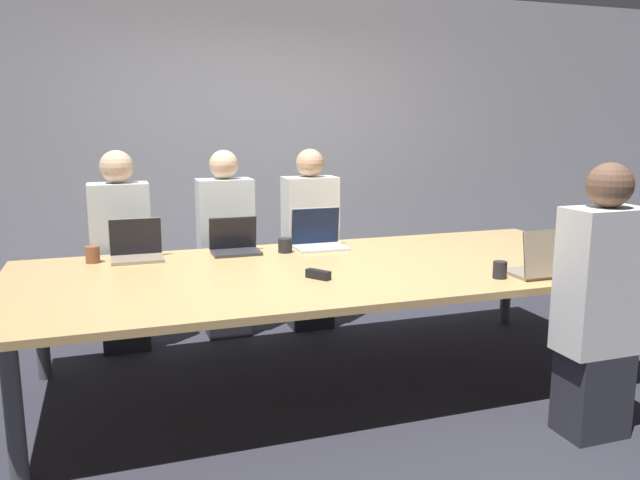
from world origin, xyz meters
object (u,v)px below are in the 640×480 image
Objects in this scene: cup_far_center at (285,245)px; laptop_far_left at (137,248)px; person_near_right at (599,307)px; person_far_left at (122,254)px; person_far_center at (310,243)px; laptop_near_right at (544,263)px; laptop_far_center at (318,237)px; person_far_midleft at (226,247)px; cup_far_left at (93,255)px; cup_near_right at (500,270)px; stapler at (318,274)px; laptop_far_midleft at (235,243)px.

laptop_far_left is at bearing 173.58° from cup_far_center.
person_far_left is at bearing -42.73° from person_near_right.
person_far_center reaches higher than laptop_near_right.
person_far_left reaches higher than person_far_center.
laptop_far_center is 0.25× the size of person_far_center.
laptop_near_right reaches higher than laptop_far_center.
laptop_far_left is at bearing 178.84° from laptop_far_center.
person_far_midleft is at bearing -55.13° from person_near_right.
cup_far_left is 0.07× the size of person_near_right.
person_far_midleft is at bearing 126.98° from cup_near_right.
cup_far_center is 0.64× the size of stapler.
laptop_far_left is 0.91× the size of laptop_near_right.
person_near_right reaches higher than person_far_center.
cup_far_left is 0.30× the size of laptop_far_center.
person_far_left is 2.76m from laptop_near_right.
person_far_center reaches higher than cup_far_center.
cup_far_left is 1.47m from laptop_far_center.
laptop_near_right is 1.94m from laptop_far_midleft.
laptop_far_midleft is (-0.58, 0.02, -0.01)m from laptop_far_center.
person_far_midleft is (0.74, 0.08, -0.01)m from person_far_left.
laptop_far_left is 1.38m from person_far_center.
laptop_far_center is 2.34× the size of stapler.
person_far_center is 1.72m from cup_near_right.
laptop_near_right is 1.28m from stapler.
person_far_left reaches higher than laptop_far_center.
laptop_far_midleft is (0.63, -0.01, -0.01)m from laptop_far_left.
laptop_far_midleft is at bearing 178.21° from laptop_far_center.
person_far_midleft is at bearing 86.74° from laptop_far_midleft.
laptop_far_left is 0.93× the size of laptop_far_center.
person_far_center is 0.82m from laptop_far_midleft.
person_far_center is (0.09, 0.47, -0.13)m from laptop_far_center.
laptop_near_right reaches higher than cup_far_left.
laptop_far_left is at bearing -144.04° from person_far_midleft.
person_far_center is 9.36× the size of stapler.
person_far_left reaches higher than person_near_right.
stapler is (-0.28, -0.83, -0.05)m from laptop_far_center.
cup_far_center is 0.07× the size of person_far_midleft.
person_near_right is 2.25m from laptop_far_midleft.
cup_near_right is (-0.26, 0.05, -0.03)m from laptop_near_right.
person_far_midleft is at bearing 5.78° from person_far_left.
person_far_left is 3.04m from person_near_right.
laptop_far_left is 1.21m from laptop_far_center.
person_near_right reaches higher than laptop_near_right.
person_far_left is 13.40× the size of cup_far_left.
cup_near_right is at bearing -38.40° from person_far_left.
person_far_center is at bearing 110.23° from cup_near_right.
person_near_right is at bearing -52.42° from cup_far_center.
laptop_near_right is 0.26m from cup_near_right.
cup_near_right is at bearing -53.02° from person_far_midleft.
cup_far_center is at bearing -162.33° from laptop_far_center.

